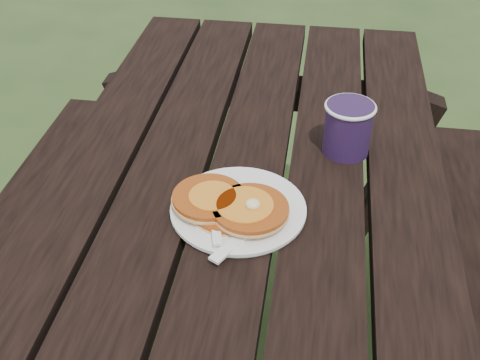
# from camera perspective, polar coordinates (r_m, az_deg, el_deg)

# --- Properties ---
(plate) EXTENTS (0.27, 0.27, 0.01)m
(plate) POSITION_cam_1_polar(r_m,az_deg,el_deg) (1.05, -0.16, -2.82)
(plate) COLOR white
(plate) RESTS_ON picnic_table
(pancake_stack) EXTENTS (0.20, 0.15, 0.04)m
(pancake_stack) POSITION_cam_1_polar(r_m,az_deg,el_deg) (1.03, -0.91, -2.41)
(pancake_stack) COLOR #AE4B13
(pancake_stack) RESTS_ON plate
(knife) EXTENTS (0.10, 0.17, 0.00)m
(knife) POSITION_cam_1_polar(r_m,az_deg,el_deg) (1.00, 0.71, -4.81)
(knife) COLOR white
(knife) RESTS_ON plate
(fork) EXTENTS (0.07, 0.16, 0.01)m
(fork) POSITION_cam_1_polar(r_m,az_deg,el_deg) (1.01, -2.34, -4.06)
(fork) COLOR white
(fork) RESTS_ON plate
(coffee_cup) EXTENTS (0.10, 0.10, 0.11)m
(coffee_cup) POSITION_cam_1_polar(r_m,az_deg,el_deg) (1.19, 10.23, 5.10)
(coffee_cup) COLOR #27153A
(coffee_cup) RESTS_ON picnic_table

